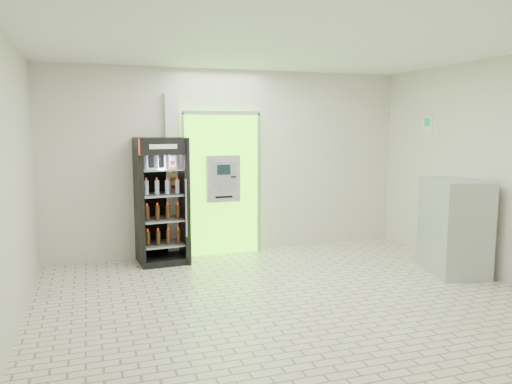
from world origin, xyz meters
name	(u,v)px	position (x,y,z in m)	size (l,w,h in m)	color
ground	(289,299)	(0.00, 0.00, 0.00)	(6.00, 6.00, 0.00)	beige
room_shell	(290,147)	(0.00, 0.00, 1.84)	(6.00, 6.00, 6.00)	beige
atm_assembly	(221,183)	(-0.20, 2.41, 1.17)	(1.30, 0.24, 2.33)	#56EB0D
pillar	(173,176)	(-0.98, 2.45, 1.30)	(0.22, 0.11, 2.60)	silver
beverage_cooler	(161,203)	(-1.21, 2.18, 0.92)	(0.77, 0.71, 1.92)	black
steel_cabinet	(454,226)	(2.65, 0.28, 0.67)	(0.91, 1.14, 1.34)	#AAADB1
exit_sign	(428,124)	(2.99, 1.40, 2.12)	(0.02, 0.22, 0.26)	white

